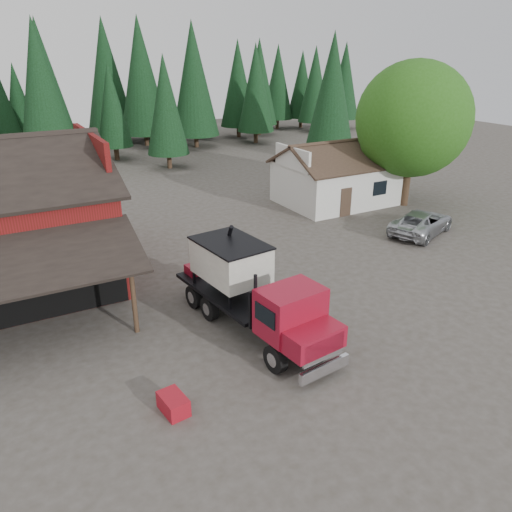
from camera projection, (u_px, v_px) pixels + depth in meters
ground at (279, 321)px, 21.47m from camera, size 120.00×120.00×0.00m
farmhouse at (337, 181)px, 37.11m from camera, size 8.60×6.42×4.65m
deciduous_tree at (413, 124)px, 34.82m from camera, size 8.00×8.00×10.20m
conifer_backdrop at (81, 153)px, 55.28m from camera, size 76.00×16.00×16.00m
near_pine_b at (166, 105)px, 46.02m from camera, size 3.96×3.96×10.40m
near_pine_c at (332, 90)px, 49.58m from camera, size 4.84×4.84×12.40m
near_pine_d at (41, 89)px, 44.18m from camera, size 5.28×5.28×13.40m
feed_truck at (252, 289)px, 20.13m from camera, size 3.34×8.98×3.96m
silver_car at (422, 222)px, 31.15m from camera, size 5.84×4.18×1.48m
equip_box at (173, 404)px, 16.01m from camera, size 0.82×1.17×0.60m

